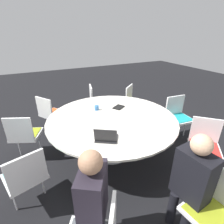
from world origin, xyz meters
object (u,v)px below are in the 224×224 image
Objects in this scene: chair_2 at (205,142)px; chair_6 at (50,112)px; chair_3 at (178,114)px; person_0 at (91,197)px; spiral_notebook at (119,107)px; handbag at (156,117)px; chair_1 at (216,206)px; chair_5 at (97,100)px; chair_8 at (26,175)px; chair_7 at (24,133)px; chair_4 at (134,100)px; laptop at (106,137)px; coffee_cup at (97,108)px; person_1 at (192,178)px.

chair_2 is 2.89m from chair_6.
person_0 is (2.29, 1.20, 0.20)m from chair_3.
chair_2 is 1.52m from spiral_notebook.
spiral_notebook reaches higher than handbag.
chair_1 is 2.64m from handbag.
chair_3 is 1.90m from chair_5.
handbag is at bearing 68.66° from chair_5.
chair_6 is 1.76m from chair_8.
chair_8 is at bearing -66.98° from chair_7.
chair_2 is 3.32× the size of spiral_notebook.
chair_1 is 1.00× the size of chair_5.
chair_6 is 2.42m from handbag.
spiral_notebook is at bearing -13.59° from chair_2.
chair_2 is at bearing 50.63° from chair_4.
chair_1 is 1.00× the size of chair_7.
spiral_notebook is (-0.65, -0.87, -0.04)m from laptop.
chair_8 is 3.32× the size of spiral_notebook.
chair_6 is at bearing -42.18° from laptop.
spiral_notebook is (-1.12, -1.57, 0.04)m from person_0.
chair_1 is 0.71× the size of person_0.
chair_7 is (1.61, -2.26, 0.00)m from chair_1.
chair_5 is 0.71× the size of person_0.
person_0 is (-0.00, 2.45, 0.20)m from chair_6.
chair_6 is 0.84m from chair_7.
chair_7 is 2.25× the size of laptop.
chair_7 is (1.64, 0.90, 0.00)m from chair_5.
chair_3 is (-1.20, -1.67, 0.00)m from chair_1.
person_0 is 1.81m from coffee_cup.
chair_1 is at bearing 89.07° from spiral_notebook.
chair_1 is 0.32m from person_1.
chair_3 is at bearing -29.56° from person_0.
chair_2 is at bearing 32.46° from chair_5.
laptop reaches higher than handbag.
spiral_notebook is at bearing 19.40° from chair_6.
chair_4 reaches higher than spiral_notebook.
chair_2 is 2.25× the size of laptop.
chair_3 and chair_7 have the same top height.
chair_6 is 1.45m from spiral_notebook.
chair_4 is 2.47m from chair_7.
laptop reaches higher than coffee_cup.
chair_5 is (0.80, -2.40, 0.00)m from chair_2.
chair_5 is at bearing -75.30° from laptop.
chair_5 is at bearing 52.64° from chair_7.
spiral_notebook is at bearing -2.76° from person_0.
chair_5 is at bearing 32.29° from chair_8.
person_1 is at bearing -50.68° from chair_8.
chair_1 is at bearing 99.88° from coffee_cup.
person_0 is (1.92, 0.30, 0.20)m from chair_2.
person_0 is (-0.54, 0.78, 0.20)m from chair_8.
person_0 reaches higher than chair_1.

